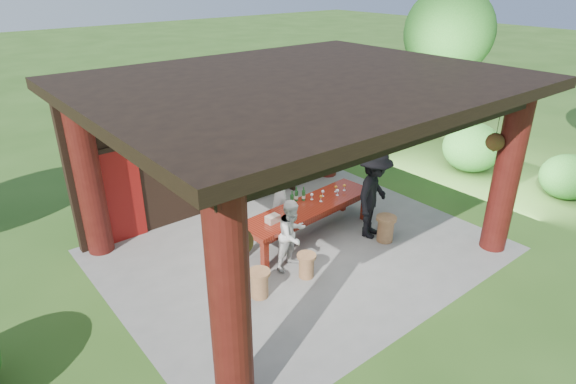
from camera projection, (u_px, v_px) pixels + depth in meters
ground at (300, 249)px, 9.81m from camera, size 90.00×90.00×0.00m
pavilion at (287, 145)px, 9.21m from camera, size 7.50×6.00×3.60m
wine_shelf at (254, 162)px, 11.45m from camera, size 2.32×0.35×2.04m
tasting_table at (309, 210)px, 10.01m from camera, size 3.30×1.10×0.75m
stool_near_left at (306, 265)px, 8.86m from camera, size 0.36×0.36×0.47m
stool_near_right at (386, 228)px, 10.01m from camera, size 0.43×0.43×0.56m
stool_far_left at (260, 283)px, 8.31m from camera, size 0.39×0.39×0.51m
host at (280, 195)px, 10.35m from camera, size 0.65×0.52×1.56m
guest_woman at (292, 235)px, 8.97m from camera, size 0.76×0.63×1.40m
guest_man at (374, 195)px, 9.95m from camera, size 1.41×1.14×1.91m
table_bottles at (297, 195)px, 10.05m from camera, size 0.40×0.17×0.31m
table_glasses at (329, 193)px, 10.35m from camera, size 0.93×0.26×0.15m
napkin_basket at (273, 219)px, 9.28m from camera, size 0.27×0.20×0.14m
shrubs at (352, 193)px, 10.96m from camera, size 14.33×8.85×1.36m
trees at (369, 53)px, 11.52m from camera, size 21.40×9.41×4.80m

